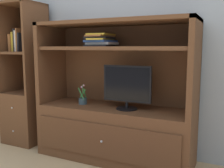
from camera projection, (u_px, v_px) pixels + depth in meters
painted_rear_wall at (127, 28)px, 2.90m from camera, size 6.00×0.10×2.80m
media_console at (114, 116)px, 2.73m from camera, size 1.65×0.56×1.45m
tv_monitor at (127, 86)px, 2.58m from camera, size 0.51×0.21×0.44m
potted_plant at (83, 100)px, 2.84m from camera, size 0.10×0.09×0.22m
magazine_stack at (101, 40)px, 2.68m from camera, size 0.29×0.36×0.13m
bookshelf_tall at (26, 97)px, 3.24m from camera, size 0.46×0.46×1.72m
upright_book_row at (18, 42)px, 3.17m from camera, size 0.19×0.17×0.28m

